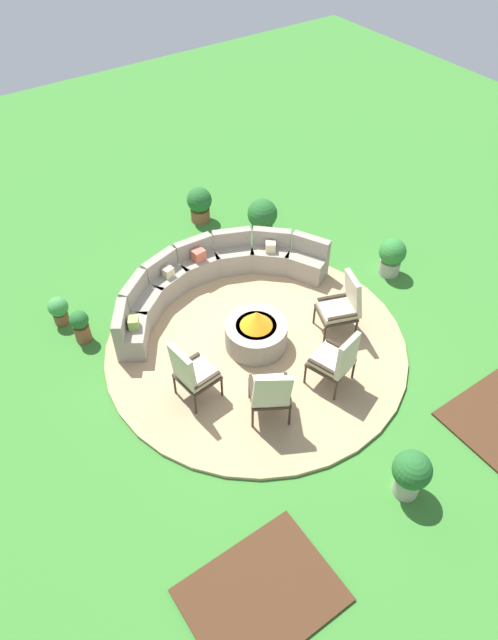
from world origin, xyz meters
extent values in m
plane|color=#387A2D|center=(0.00, 0.00, 0.00)|extent=(24.00, 24.00, 0.00)
cylinder|color=tan|center=(0.00, 0.00, 0.03)|extent=(4.89, 4.89, 0.06)
cube|color=#472B19|center=(-2.20, -3.24, 0.02)|extent=(1.72, 1.32, 0.04)
cylinder|color=gray|center=(0.00, 0.00, 0.28)|extent=(1.01, 1.01, 0.44)
cylinder|color=black|center=(0.00, 0.00, 0.47)|extent=(0.65, 0.65, 0.06)
cone|color=orange|center=(0.00, 0.00, 0.64)|extent=(0.52, 0.52, 0.28)
cube|color=gray|center=(1.75, 0.90, 0.28)|extent=(0.72, 0.83, 0.44)
cube|color=gray|center=(1.88, 0.97, 0.66)|extent=(0.46, 0.69, 0.32)
cube|color=gray|center=(1.34, 1.44, 0.28)|extent=(0.82, 0.80, 0.44)
cube|color=gray|center=(1.44, 1.55, 0.66)|extent=(0.62, 0.59, 0.32)
cube|color=gray|center=(0.77, 1.81, 0.28)|extent=(0.82, 0.69, 0.44)
cube|color=gray|center=(0.83, 1.95, 0.66)|extent=(0.71, 0.42, 0.32)
cube|color=gray|center=(0.11, 1.97, 0.28)|extent=(0.72, 0.49, 0.44)
cube|color=gray|center=(0.11, 2.11, 0.66)|extent=(0.71, 0.20, 0.32)
cube|color=gray|center=(-0.57, 1.89, 0.28)|extent=(0.80, 0.63, 0.44)
cube|color=gray|center=(-0.61, 2.02, 0.66)|extent=(0.71, 0.36, 0.32)
cube|color=gray|center=(-1.18, 1.58, 0.28)|extent=(0.83, 0.78, 0.44)
cube|color=gray|center=(-1.27, 1.69, 0.66)|extent=(0.66, 0.55, 0.32)
cube|color=gray|center=(-1.65, 1.08, 0.28)|extent=(0.76, 0.83, 0.44)
cube|color=gray|center=(-1.77, 1.16, 0.66)|extent=(0.52, 0.67, 0.32)
cube|color=beige|center=(1.31, 1.41, 0.59)|extent=(0.23, 0.23, 0.18)
cube|color=#93B756|center=(-1.60, 1.05, 0.60)|extent=(0.22, 0.24, 0.18)
cube|color=beige|center=(-0.56, 1.84, 0.59)|extent=(0.20, 0.18, 0.17)
cube|color=#BC5B47|center=(0.10, 1.92, 0.61)|extent=(0.23, 0.20, 0.21)
cylinder|color=#2D2319|center=(-1.08, -0.07, 0.25)|extent=(0.04, 0.04, 0.38)
cylinder|color=#2D2319|center=(-1.02, -0.56, 0.25)|extent=(0.04, 0.04, 0.38)
cylinder|color=#2D2319|center=(-1.57, -0.13, 0.25)|extent=(0.04, 0.04, 0.38)
cylinder|color=#2D2319|center=(-1.51, -0.62, 0.25)|extent=(0.04, 0.04, 0.38)
cube|color=#2D2319|center=(-1.29, -0.35, 0.47)|extent=(0.59, 0.59, 0.05)
cube|color=beige|center=(-1.29, -0.35, 0.54)|extent=(0.55, 0.55, 0.09)
cube|color=beige|center=(-1.52, -0.37, 0.83)|extent=(0.19, 0.51, 0.69)
cube|color=#2D2319|center=(-1.32, -0.11, 0.60)|extent=(0.46, 0.10, 0.04)
cube|color=#2D2319|center=(-1.27, -0.58, 0.60)|extent=(0.46, 0.10, 0.04)
cylinder|color=#2D2319|center=(-0.70, -0.83, 0.25)|extent=(0.04, 0.04, 0.38)
cylinder|color=#2D2319|center=(-0.25, -1.10, 0.25)|extent=(0.04, 0.04, 0.38)
cylinder|color=#2D2319|center=(-0.97, -1.29, 0.25)|extent=(0.04, 0.04, 0.38)
cylinder|color=#2D2319|center=(-0.51, -1.55, 0.25)|extent=(0.04, 0.04, 0.38)
cube|color=#2D2319|center=(-0.61, -1.19, 0.47)|extent=(0.77, 0.77, 0.05)
cube|color=beige|center=(-0.61, -1.19, 0.54)|extent=(0.71, 0.71, 0.09)
cube|color=beige|center=(-0.73, -1.40, 0.80)|extent=(0.51, 0.37, 0.66)
cube|color=#2D2319|center=(-0.83, -1.07, 0.60)|extent=(0.28, 0.44, 0.04)
cube|color=#2D2319|center=(-0.39, -1.32, 0.60)|extent=(0.28, 0.44, 0.04)
cylinder|color=#2D2319|center=(0.15, -1.08, 0.25)|extent=(0.04, 0.04, 0.38)
cylinder|color=#2D2319|center=(0.65, -0.92, 0.25)|extent=(0.04, 0.04, 0.38)
cylinder|color=#2D2319|center=(0.31, -1.58, 0.25)|extent=(0.04, 0.04, 0.38)
cylinder|color=#2D2319|center=(0.81, -1.42, 0.25)|extent=(0.04, 0.04, 0.38)
cube|color=#2D2319|center=(0.48, -1.25, 0.47)|extent=(0.71, 0.71, 0.05)
cube|color=beige|center=(0.48, -1.25, 0.54)|extent=(0.65, 0.65, 0.09)
cube|color=beige|center=(0.55, -1.48, 0.78)|extent=(0.58, 0.28, 0.65)
cube|color=#2D2319|center=(0.24, -1.33, 0.60)|extent=(0.19, 0.47, 0.04)
cube|color=#2D2319|center=(0.72, -1.17, 0.60)|extent=(0.19, 0.47, 0.04)
cylinder|color=#2D2319|center=(0.91, -0.62, 0.25)|extent=(0.04, 0.04, 0.38)
cylinder|color=#2D2319|center=(1.08, -0.15, 0.25)|extent=(0.04, 0.04, 0.38)
cylinder|color=#2D2319|center=(1.42, -0.81, 0.25)|extent=(0.04, 0.04, 0.38)
cylinder|color=#2D2319|center=(1.59, -0.34, 0.25)|extent=(0.04, 0.04, 0.38)
cube|color=#2D2319|center=(1.25, -0.48, 0.47)|extent=(0.73, 0.70, 0.05)
cube|color=beige|center=(1.25, -0.48, 0.54)|extent=(0.67, 0.65, 0.09)
cube|color=beige|center=(1.48, -0.57, 0.83)|extent=(0.32, 0.55, 0.71)
cube|color=#2D2319|center=(1.17, -0.71, 0.60)|extent=(0.48, 0.21, 0.04)
cube|color=#2D2319|center=(1.33, -0.26, 0.60)|extent=(0.48, 0.21, 0.04)
cylinder|color=#A89E8E|center=(0.12, -3.23, 0.17)|extent=(0.34, 0.34, 0.34)
sphere|color=#236028|center=(0.12, -3.23, 0.52)|extent=(0.51, 0.51, 0.51)
cylinder|color=#605B56|center=(1.91, 2.50, 0.11)|extent=(0.42, 0.42, 0.22)
sphere|color=#236028|center=(1.91, 2.50, 0.45)|extent=(0.59, 0.59, 0.59)
cylinder|color=brown|center=(1.12, 3.59, 0.13)|extent=(0.39, 0.39, 0.27)
sphere|color=#236028|center=(1.12, 3.59, 0.48)|extent=(0.51, 0.51, 0.51)
cylinder|color=#A89E8E|center=(3.12, 0.13, 0.14)|extent=(0.38, 0.38, 0.29)
sphere|color=#2D7A33|center=(3.12, 0.13, 0.50)|extent=(0.49, 0.49, 0.49)
sphere|color=#E55638|center=(3.17, 0.13, 0.59)|extent=(0.17, 0.17, 0.17)
cylinder|color=brown|center=(-2.39, 2.35, 0.11)|extent=(0.25, 0.25, 0.22)
sphere|color=#3D8E42|center=(-2.39, 2.35, 0.36)|extent=(0.34, 0.34, 0.34)
sphere|color=yellow|center=(-2.35, 2.35, 0.42)|extent=(0.11, 0.11, 0.11)
cylinder|color=brown|center=(-2.25, 1.76, 0.15)|extent=(0.26, 0.26, 0.31)
sphere|color=#236028|center=(-2.25, 1.76, 0.45)|extent=(0.31, 0.31, 0.31)
camera|label=1|loc=(-3.73, -5.20, 6.94)|focal=32.33mm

